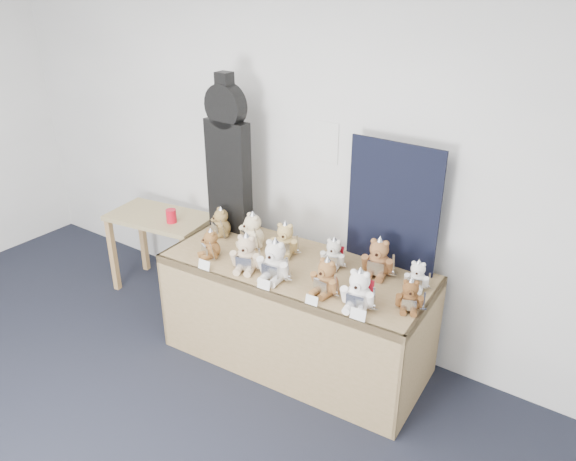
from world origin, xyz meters
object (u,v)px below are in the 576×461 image
Objects in this scene: side_table at (161,228)px; guitar_case at (228,157)px; teddy_front_far_right at (359,291)px; teddy_back_centre_left at (285,240)px; teddy_front_right at (326,278)px; teddy_front_end at (410,296)px; teddy_front_centre at (275,262)px; teddy_back_far_left at (221,223)px; red_cup at (171,216)px; teddy_front_left at (246,254)px; teddy_back_right at (378,259)px; teddy_back_end at (417,276)px; display_table at (291,291)px; teddy_back_left at (252,232)px; teddy_back_centre_right at (333,254)px; teddy_front_far_left at (211,245)px.

guitar_case reaches higher than side_table.
teddy_back_centre_left is (-0.78, 0.32, -0.01)m from teddy_front_far_right.
teddy_front_right reaches higher than teddy_front_end.
teddy_front_right is (0.37, 0.04, -0.02)m from teddy_front_centre.
teddy_back_centre_left reaches higher than teddy_back_far_left.
guitar_case is 10.60× the size of red_cup.
teddy_front_left is at bearing -25.22° from side_table.
teddy_back_right is at bearing 31.79° from teddy_back_far_left.
teddy_front_far_right is 1.34× the size of teddy_back_end.
teddy_front_right is at bearing 172.52° from teddy_front_end.
teddy_back_right is (0.54, 0.44, -0.01)m from teddy_front_centre.
teddy_front_left is at bearing -151.33° from display_table.
teddy_front_centre is at bearing -166.31° from teddy_front_right.
teddy_back_left reaches higher than teddy_back_far_left.
teddy_back_right reaches higher than teddy_back_centre_left.
teddy_front_left is 0.60m from teddy_back_centre_right.
teddy_back_centre_left is 0.92× the size of teddy_back_right.
teddy_front_left is 1.14m from teddy_front_end.
teddy_front_centre reaches higher than red_cup.
teddy_front_left and teddy_front_far_right have the same top height.
teddy_front_end is at bearing -2.45° from display_table.
teddy_back_left is (-1.05, 0.28, 0.00)m from teddy_front_far_right.
teddy_back_centre_right is at bearing -2.48° from guitar_case.
display_table is 7.07× the size of teddy_back_centre_left.
teddy_back_centre_left is at bearing 177.50° from teddy_back_right.
guitar_case reaches higher than teddy_front_end.
teddy_front_far_right is (1.19, 0.02, 0.02)m from teddy_front_far_left.
guitar_case is at bearing 119.59° from teddy_front_left.
display_table is at bearing -7.87° from red_cup.
teddy_front_far_right reaches higher than display_table.
teddy_front_far_left is 1.46m from teddy_back_end.
side_table is at bearing -173.55° from guitar_case.
side_table is at bearing 143.72° from teddy_front_left.
guitar_case is at bearing 10.10° from red_cup.
teddy_back_right is (0.77, 0.45, 0.00)m from teddy_front_left.
display_table reaches higher than side_table.
teddy_front_centre is 0.93m from teddy_back_end.
teddy_front_far_right is 0.44m from teddy_back_right.
display_table is at bearing -16.79° from side_table.
teddy_back_centre_right is 0.95× the size of teddy_back_far_left.
teddy_front_end is 1.32m from teddy_back_left.
teddy_front_end is 1.05m from teddy_back_centre_left.
teddy_back_centre_right reaches higher than red_cup.
teddy_back_left is (0.90, -0.05, 0.12)m from red_cup.
side_table is at bearing 153.60° from teddy_front_end.
red_cup is 0.60m from teddy_back_far_left.
guitar_case is 0.84m from teddy_front_left.
teddy_front_end is 0.97× the size of teddy_back_centre_right.
teddy_back_far_left is at bearing 174.50° from teddy_back_right.
teddy_front_end is at bearing 22.78° from teddy_front_far_right.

